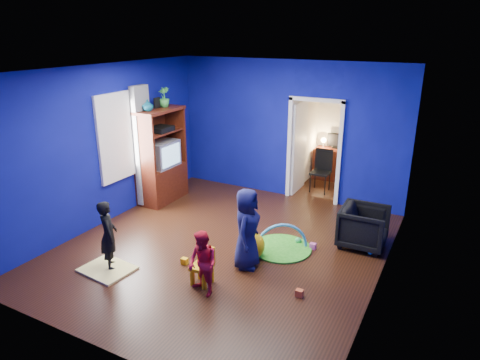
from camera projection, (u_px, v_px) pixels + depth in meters
The scene contains 33 objects.
floor at pixel (224, 247), 7.19m from camera, with size 5.00×5.50×0.01m, color black.
ceiling at pixel (221, 70), 6.22m from camera, with size 5.00×5.50×0.01m, color white.
wall_back at pixel (288, 130), 9.00m from camera, with size 5.00×0.02×2.90m, color #090D6A.
wall_front at pixel (89, 235), 4.41m from camera, with size 5.00×0.02×2.90m, color #090D6A.
wall_left at pixel (104, 146), 7.81m from camera, with size 0.02×5.50×2.90m, color #090D6A.
wall_right at pixel (387, 192), 5.60m from camera, with size 0.02×5.50×2.90m, color #090D6A.
alcove at pixel (327, 134), 9.53m from camera, with size 1.00×1.75×2.50m, color silver, non-canonical shape.
armchair at pixel (364, 227), 7.13m from camera, with size 0.74×0.77×0.70m, color black.
child_black at pixel (108, 235), 6.41m from camera, with size 0.40×0.26×1.09m, color black.
child_navy at pixel (247, 229), 6.42m from camera, with size 0.62×0.40×1.27m, color #0E1533.
toddler_red at pixel (203, 264), 5.78m from camera, with size 0.45×0.35×0.93m, color red.
vase at pixel (148, 105), 8.27m from camera, with size 0.21×0.21×0.22m, color #0D6069.
potted_plant at pixel (164, 97), 8.68m from camera, with size 0.22×0.22×0.40m, color green.
tv_armoire at pixel (161, 156), 8.89m from camera, with size 0.58×1.14×1.96m, color #3C0F0A.
crt_tv at pixel (162, 154), 8.86m from camera, with size 0.46×0.70×0.54m, color silver.
yellow_blanket at pixel (107, 269), 6.50m from camera, with size 0.75×0.60×0.03m, color #F2E07A.
hopper_ball at pixel (251, 245), 6.79m from camera, with size 0.44×0.44×0.44m, color yellow.
kid_chair at pixel (202, 268), 6.08m from camera, with size 0.28×0.28×0.50m, color yellow.
play_mat at pixel (281, 248), 7.13m from camera, with size 1.00×1.00×0.03m, color green.
toy_arch at pixel (281, 248), 7.13m from camera, with size 0.89×0.89×0.05m, color #3F8CD8.
window_left at pixel (118, 137), 8.06m from camera, with size 0.03×0.95×1.55m, color white.
curtain at pixel (143, 146), 8.57m from camera, with size 0.14×0.42×2.40m, color slate.
doorway at pixel (314, 152), 8.87m from camera, with size 1.16×0.10×2.10m, color white.
study_desk at pixel (333, 164), 10.35m from camera, with size 0.88×0.44×0.75m, color #3D140A.
desk_monitor at pixel (336, 140), 10.26m from camera, with size 0.40×0.05×0.32m, color black.
desk_lamp at pixel (324, 140), 10.34m from camera, with size 0.14×0.14×0.14m, color #FFD88C.
folding_chair at pixel (321, 172), 9.52m from camera, with size 0.40×0.40×0.92m, color black.
book_shelf at pixel (339, 95), 9.89m from camera, with size 0.88×0.24×0.04m, color white.
toy_0 at pixel (299, 293), 5.85m from camera, with size 0.10×0.08×0.10m, color #D55223.
toy_1 at pixel (371, 251), 6.94m from camera, with size 0.11×0.11×0.11m, color #2681DB.
toy_2 at pixel (184, 261), 6.66m from camera, with size 0.10×0.08×0.10m, color orange.
toy_3 at pixel (298, 240), 7.31m from camera, with size 0.11×0.11×0.11m, color green.
toy_4 at pixel (313, 246), 7.12m from camera, with size 0.10×0.08×0.10m, color #D04E9C.
Camera 1 is at (3.24, -5.53, 3.46)m, focal length 32.00 mm.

